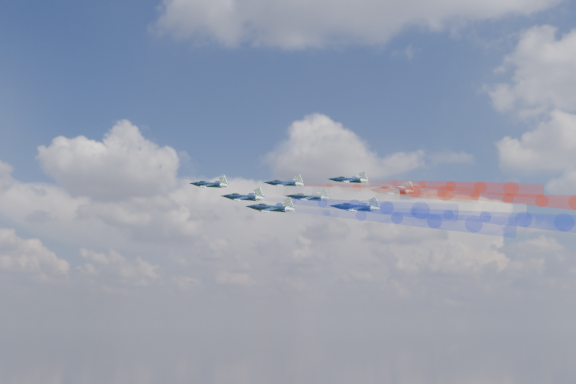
% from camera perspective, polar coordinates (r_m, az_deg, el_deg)
% --- Properties ---
extents(jet_lead, '(12.41, 10.60, 7.08)m').
position_cam_1_polar(jet_lead, '(158.30, -6.49, 0.60)').
color(jet_lead, black).
extents(trail_lead, '(39.59, 10.60, 10.11)m').
position_cam_1_polar(trail_lead, '(146.79, 1.63, 0.07)').
color(trail_lead, white).
extents(jet_inner_left, '(12.41, 10.60, 7.08)m').
position_cam_1_polar(jet_inner_left, '(144.13, -3.70, -0.45)').
color(jet_inner_left, black).
extents(trail_inner_left, '(39.59, 10.60, 10.11)m').
position_cam_1_polar(trail_inner_left, '(133.91, 5.47, -1.12)').
color(trail_inner_left, '#1B32E7').
extents(jet_inner_right, '(12.41, 10.60, 7.08)m').
position_cam_1_polar(jet_inner_right, '(161.10, -0.28, 0.69)').
color(jet_inner_right, black).
extents(trail_inner_right, '(39.59, 10.60, 10.11)m').
position_cam_1_polar(trail_inner_right, '(152.03, 8.04, 0.18)').
color(trail_inner_right, red).
extents(jet_outer_left, '(12.41, 10.60, 7.08)m').
position_cam_1_polar(jet_outer_left, '(130.19, -1.39, -1.35)').
color(jet_outer_left, black).
extents(trail_outer_left, '(39.59, 10.60, 10.11)m').
position_cam_1_polar(trail_outer_left, '(121.13, 8.98, -2.15)').
color(trail_outer_left, '#1B32E7').
extents(jet_center_third, '(12.41, 10.60, 7.08)m').
position_cam_1_polar(jet_center_third, '(147.35, 1.69, -0.45)').
color(jet_center_third, black).
extents(trail_center_third, '(39.59, 10.60, 10.11)m').
position_cam_1_polar(trail_center_third, '(139.28, 10.93, -1.09)').
color(trail_center_third, white).
extents(jet_outer_right, '(12.41, 10.60, 7.08)m').
position_cam_1_polar(jet_outer_right, '(167.19, 5.07, 0.99)').
color(jet_outer_right, black).
extents(trail_outer_right, '(39.59, 10.60, 10.11)m').
position_cam_1_polar(trail_outer_right, '(160.25, 13.28, 0.50)').
color(trail_outer_right, red).
extents(jet_rear_left, '(12.41, 10.60, 7.08)m').
position_cam_1_polar(jet_rear_left, '(134.34, 5.64, -1.29)').
color(jet_rear_left, black).
extents(trail_rear_left, '(39.59, 10.60, 10.11)m').
position_cam_1_polar(trail_rear_left, '(128.14, 15.98, -2.01)').
color(trail_rear_left, '#1B32E7').
extents(jet_rear_right, '(12.41, 10.60, 7.08)m').
position_cam_1_polar(jet_rear_right, '(153.52, 8.63, 0.07)').
color(jet_rear_right, black).
extents(trail_rear_right, '(39.59, 10.60, 10.11)m').
position_cam_1_polar(trail_rear_right, '(148.27, 17.71, -0.50)').
color(trail_rear_right, red).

